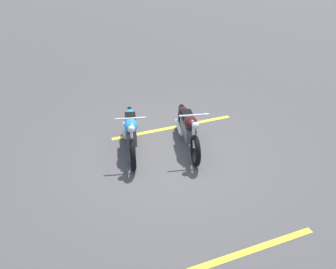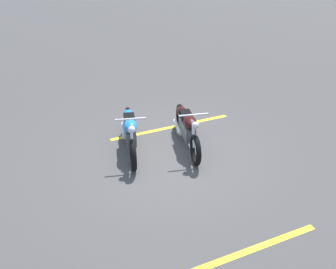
% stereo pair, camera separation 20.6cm
% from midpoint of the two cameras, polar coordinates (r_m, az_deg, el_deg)
% --- Properties ---
extents(ground_plane, '(60.00, 60.00, 0.00)m').
position_cam_midpoint_polar(ground_plane, '(8.13, -1.27, -3.25)').
color(ground_plane, '#474444').
extents(motorcycle_bright_foreground, '(2.21, 0.67, 1.04)m').
position_cam_midpoint_polar(motorcycle_bright_foreground, '(8.21, -6.62, 0.63)').
color(motorcycle_bright_foreground, black).
rests_on(motorcycle_bright_foreground, ground).
extents(motorcycle_dark_foreground, '(2.22, 0.65, 1.04)m').
position_cam_midpoint_polar(motorcycle_dark_foreground, '(8.33, 2.23, 1.25)').
color(motorcycle_dark_foreground, black).
rests_on(motorcycle_dark_foreground, ground).
extents(parking_stripe_near, '(0.41, 3.20, 0.01)m').
position_cam_midpoint_polar(parking_stripe_near, '(9.29, -0.05, 1.16)').
color(parking_stripe_near, yellow).
rests_on(parking_stripe_near, ground).
extents(parking_stripe_mid, '(0.41, 3.20, 0.01)m').
position_cam_midpoint_polar(parking_stripe_mid, '(5.94, 8.81, -18.27)').
color(parking_stripe_mid, yellow).
rests_on(parking_stripe_mid, ground).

